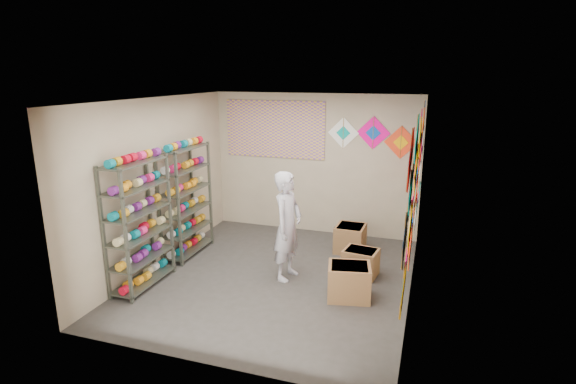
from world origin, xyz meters
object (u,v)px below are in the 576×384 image
(carton_c, at_px, (350,238))
(shopkeeper, at_px, (288,226))
(carton_b, at_px, (361,262))
(shelf_rack_back, at_px, (186,201))
(shelf_rack_front, at_px, (139,225))
(carton_a, at_px, (349,282))

(carton_c, bearing_deg, shopkeeper, -116.44)
(carton_b, height_order, carton_c, carton_c)
(shelf_rack_back, distance_m, shopkeeper, 1.99)
(shelf_rack_front, relative_size, shelf_rack_back, 1.00)
(shelf_rack_back, relative_size, shopkeeper, 1.14)
(carton_a, bearing_deg, shelf_rack_back, 154.68)
(shelf_rack_front, height_order, carton_b, shelf_rack_front)
(shelf_rack_front, height_order, shopkeeper, shelf_rack_front)
(carton_b, xyz_separation_m, carton_c, (-0.33, 0.92, 0.03))
(shopkeeper, xyz_separation_m, carton_b, (1.06, 0.42, -0.63))
(shelf_rack_front, xyz_separation_m, carton_b, (3.01, 1.34, -0.74))
(shelf_rack_front, distance_m, shopkeeper, 2.16)
(shopkeeper, xyz_separation_m, carton_a, (1.02, -0.36, -0.59))
(carton_b, bearing_deg, shelf_rack_front, -148.11)
(shelf_rack_front, xyz_separation_m, shopkeeper, (1.95, 0.92, -0.11))
(shelf_rack_front, distance_m, shelf_rack_back, 1.30)
(shelf_rack_back, bearing_deg, shelf_rack_front, -90.00)
(shopkeeper, bearing_deg, carton_b, -59.56)
(shopkeeper, height_order, carton_c, shopkeeper)
(carton_b, bearing_deg, carton_c, 117.66)
(shelf_rack_front, bearing_deg, carton_c, 40.26)
(carton_a, bearing_deg, shelf_rack_front, 179.37)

